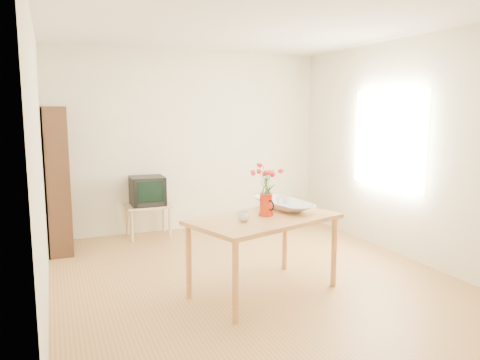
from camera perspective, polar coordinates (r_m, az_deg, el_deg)
name	(u,v)px	position (r m, az deg, el deg)	size (l,w,h in m)	color
room	(253,155)	(4.82, 1.65, 3.08)	(4.50, 4.50, 4.50)	#9D6B37
table	(264,225)	(4.49, 2.95, -5.56)	(1.58, 1.20, 0.75)	#B1763C
tv_stand	(148,210)	(6.61, -11.16, -3.59)	(0.60, 0.45, 0.46)	tan
bookshelf	(58,185)	(6.20, -21.33, -0.57)	(0.28, 0.70, 1.80)	black
pitcher	(266,205)	(4.53, 3.19, -3.12)	(0.14, 0.22, 0.21)	red
flowers	(266,177)	(4.48, 3.22, 0.34)	(0.24, 0.24, 0.34)	#F23941
mug	(243,216)	(4.28, 0.39, -4.47)	(0.12, 0.12, 0.09)	white
bowl	(283,184)	(4.82, 5.31, -0.54)	(0.54, 0.54, 0.51)	white
teacup_a	(280,189)	(4.81, 4.88, -1.14)	(0.07, 0.07, 0.07)	white
teacup_b	(286,188)	(4.86, 5.66, -1.03)	(0.07, 0.07, 0.07)	white
television	(147,190)	(6.57, -11.25, -1.23)	(0.46, 0.43, 0.39)	black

